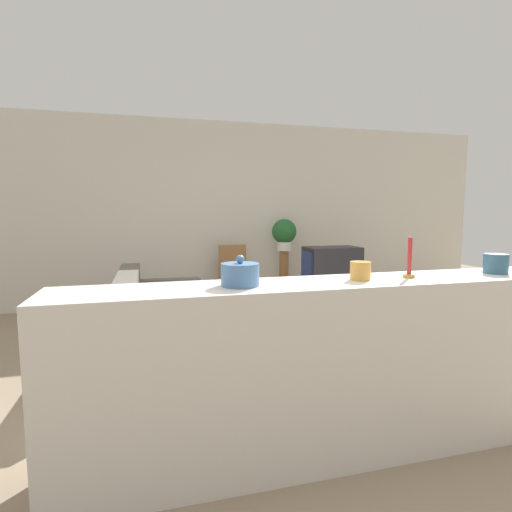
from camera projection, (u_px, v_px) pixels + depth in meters
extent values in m
plane|color=gray|center=(292.00, 403.00, 2.85)|extent=(14.00, 14.00, 0.00)
cube|color=beige|center=(214.00, 213.00, 5.99)|extent=(9.00, 0.06, 2.70)
cube|color=#605B51|center=(166.00, 329.00, 3.89)|extent=(0.89, 1.90, 0.45)
cube|color=#605B51|center=(127.00, 292.00, 3.76)|extent=(0.20, 1.90, 0.32)
cube|color=#605B51|center=(171.00, 353.00, 3.05)|extent=(0.89, 0.16, 0.58)
cube|color=#605B51|center=(163.00, 303.00, 4.72)|extent=(0.89, 0.16, 0.58)
cube|color=olive|center=(331.00, 299.00, 5.23)|extent=(0.86, 0.44, 0.45)
cube|color=#232328|center=(332.00, 265.00, 5.18)|extent=(0.69, 0.42, 0.47)
cube|color=navy|center=(307.00, 266.00, 5.09)|extent=(0.02, 0.34, 0.36)
cube|color=olive|center=(235.00, 281.00, 5.56)|extent=(0.44, 0.44, 0.04)
cube|color=olive|center=(232.00, 261.00, 5.72)|extent=(0.40, 0.04, 0.47)
cylinder|color=olive|center=(225.00, 300.00, 5.35)|extent=(0.04, 0.04, 0.39)
cylinder|color=olive|center=(252.00, 298.00, 5.45)|extent=(0.04, 0.04, 0.39)
cylinder|color=olive|center=(220.00, 294.00, 5.71)|extent=(0.04, 0.04, 0.39)
cylinder|color=olive|center=(246.00, 293.00, 5.81)|extent=(0.04, 0.04, 0.39)
cylinder|color=olive|center=(284.00, 277.00, 5.97)|extent=(0.14, 0.14, 0.80)
cylinder|color=white|center=(284.00, 246.00, 5.92)|extent=(0.21, 0.21, 0.13)
sphere|color=#23602D|center=(284.00, 231.00, 5.90)|extent=(0.36, 0.36, 0.36)
cube|color=silver|center=(331.00, 368.00, 2.22)|extent=(2.95, 0.44, 0.99)
cylinder|color=#4C7AAD|center=(240.00, 275.00, 2.03)|extent=(0.20, 0.20, 0.12)
sphere|color=#4C7AAD|center=(240.00, 259.00, 2.02)|extent=(0.04, 0.04, 0.04)
cylinder|color=gold|center=(360.00, 271.00, 2.21)|extent=(0.11, 0.11, 0.10)
cylinder|color=#B7933D|center=(409.00, 276.00, 2.29)|extent=(0.07, 0.07, 0.02)
cylinder|color=#B7282D|center=(410.00, 256.00, 2.28)|extent=(0.02, 0.02, 0.21)
cylinder|color=#335B75|center=(496.00, 264.00, 2.45)|extent=(0.14, 0.14, 0.12)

